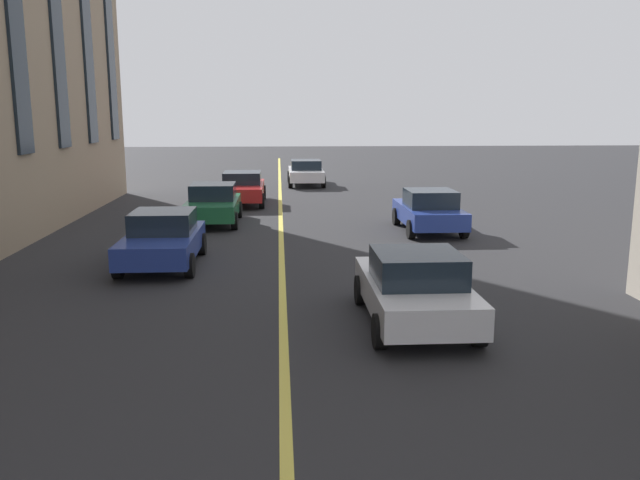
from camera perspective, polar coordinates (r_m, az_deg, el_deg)
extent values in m
cube|color=#D8C64C|center=(16.92, -3.38, -2.14)|extent=(80.00, 0.16, 0.01)
cube|color=#B21E1E|center=(28.23, -6.84, 4.36)|extent=(4.40, 1.80, 0.55)
cube|color=#19232D|center=(28.39, -6.84, 5.47)|extent=(1.85, 1.58, 0.50)
cylinder|color=black|center=(26.78, -5.14, 3.44)|extent=(0.64, 0.22, 0.64)
cylinder|color=black|center=(26.89, -8.83, 3.38)|extent=(0.64, 0.22, 0.64)
cylinder|color=black|center=(29.66, -5.01, 4.19)|extent=(0.64, 0.22, 0.64)
cylinder|color=black|center=(29.76, -8.34, 4.14)|extent=(0.64, 0.22, 0.64)
cube|color=silver|center=(12.25, 8.27, -4.66)|extent=(3.90, 1.75, 0.55)
cube|color=#19232D|center=(11.92, 8.53, -2.37)|extent=(1.64, 1.54, 0.55)
cylinder|color=black|center=(13.41, 3.58, -4.39)|extent=(0.60, 0.21, 0.60)
cylinder|color=black|center=(13.71, 10.58, -4.21)|extent=(0.60, 0.21, 0.60)
cylinder|color=black|center=(10.97, 5.27, -7.98)|extent=(0.60, 0.21, 0.60)
cylinder|color=black|center=(11.35, 13.76, -7.61)|extent=(0.60, 0.21, 0.60)
cube|color=#1E6038|center=(23.34, -9.39, 2.84)|extent=(3.90, 1.75, 0.55)
cube|color=#19232D|center=(23.47, -9.38, 4.23)|extent=(1.64, 1.54, 0.55)
cylinder|color=black|center=(22.05, -7.52, 1.68)|extent=(0.60, 0.21, 0.60)
cylinder|color=black|center=(22.23, -11.84, 1.62)|extent=(0.60, 0.21, 0.60)
cylinder|color=black|center=(24.59, -7.13, 2.67)|extent=(0.60, 0.21, 0.60)
cylinder|color=black|center=(24.75, -11.01, 2.60)|extent=(0.60, 0.21, 0.60)
cube|color=navy|center=(21.83, 9.51, 2.26)|extent=(3.90, 1.75, 0.55)
cube|color=#19232D|center=(21.57, 9.68, 3.63)|extent=(1.64, 1.54, 0.55)
cylinder|color=black|center=(22.95, 6.73, 2.07)|extent=(0.60, 0.21, 0.60)
cylinder|color=black|center=(23.31, 10.79, 2.09)|extent=(0.60, 0.21, 0.60)
cylinder|color=black|center=(20.46, 8.01, 0.94)|extent=(0.60, 0.21, 0.60)
cylinder|color=black|center=(20.86, 12.53, 0.97)|extent=(0.60, 0.21, 0.60)
cube|color=silver|center=(35.52, -1.26, 5.82)|extent=(4.40, 1.80, 0.55)
cube|color=#19232D|center=(35.26, -1.25, 6.64)|extent=(1.85, 1.58, 0.50)
cylinder|color=black|center=(36.97, -2.70, 5.59)|extent=(0.64, 0.22, 0.64)
cylinder|color=black|center=(37.04, -0.01, 5.61)|extent=(0.64, 0.22, 0.64)
cylinder|color=black|center=(34.08, -2.61, 5.12)|extent=(0.64, 0.22, 0.64)
cylinder|color=black|center=(34.16, 0.30, 5.14)|extent=(0.64, 0.22, 0.64)
cube|color=navy|center=(17.12, -13.65, -0.33)|extent=(3.90, 1.75, 0.55)
cube|color=#19232D|center=(17.21, -13.63, 1.59)|extent=(1.64, 1.54, 0.55)
cylinder|color=black|center=(15.80, -11.40, -2.20)|extent=(0.60, 0.21, 0.60)
cylinder|color=black|center=(16.12, -17.33, -2.23)|extent=(0.60, 0.21, 0.60)
cylinder|color=black|center=(18.30, -10.34, -0.34)|extent=(0.60, 0.21, 0.60)
cylinder|color=black|center=(18.57, -15.49, -0.40)|extent=(0.60, 0.21, 0.60)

